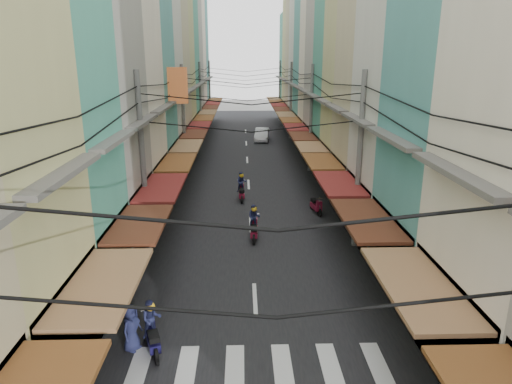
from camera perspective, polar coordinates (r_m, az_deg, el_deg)
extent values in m
plane|color=slate|center=(19.24, -0.30, -10.39)|extent=(160.00, 160.00, 0.00)
cube|color=black|center=(38.15, -1.07, 3.37)|extent=(10.00, 80.00, 0.02)
cube|color=gray|center=(38.63, -10.78, 3.27)|extent=(3.00, 80.00, 0.06)
cube|color=gray|center=(38.77, 8.60, 3.43)|extent=(3.00, 80.00, 0.06)
cube|color=silver|center=(14.46, -14.64, -21.01)|extent=(0.55, 2.40, 0.01)
cube|color=silver|center=(14.23, -8.74, -21.31)|extent=(0.55, 2.40, 0.01)
cube|color=silver|center=(14.14, -2.68, -21.41)|extent=(0.55, 2.40, 0.01)
cube|color=silver|center=(14.18, 3.40, -21.29)|extent=(0.55, 2.40, 0.01)
cube|color=silver|center=(14.36, 9.37, -20.96)|extent=(0.55, 2.40, 0.01)
cube|color=silver|center=(14.67, 15.11, -20.44)|extent=(0.55, 2.40, 0.01)
cube|color=black|center=(13.99, -24.11, -15.63)|extent=(1.20, 4.52, 3.20)
cube|color=olive|center=(12.83, -18.54, -10.85)|extent=(1.80, 4.33, 0.12)
cube|color=#595651|center=(12.02, -22.81, 2.17)|extent=(0.50, 4.23, 0.15)
cube|color=black|center=(17.72, -18.76, -8.07)|extent=(1.20, 4.13, 3.20)
cube|color=#532817|center=(16.81, -14.30, -3.86)|extent=(1.80, 3.96, 0.12)
cube|color=#595651|center=(16.20, -17.31, 6.16)|extent=(0.50, 3.87, 0.15)
cube|color=#9E9B91|center=(21.55, -23.83, 19.90)|extent=(6.00, 5.14, 20.93)
cube|color=black|center=(21.94, -15.32, -2.98)|extent=(1.20, 4.94, 3.20)
cube|color=maroon|center=(21.22, -11.66, 0.58)|extent=(1.80, 4.73, 0.12)
cube|color=#595651|center=(20.74, -13.93, 8.55)|extent=(0.50, 4.63, 0.15)
cube|color=#F0E2CB|center=(26.26, -19.26, 15.68)|extent=(6.00, 4.95, 17.43)
cube|color=black|center=(26.64, -12.89, 0.64)|extent=(1.20, 4.75, 3.20)
cube|color=brown|center=(26.05, -9.84, 3.64)|extent=(1.80, 4.56, 0.12)
cube|color=#595651|center=(25.66, -11.63, 10.15)|extent=(0.50, 4.46, 0.15)
cube|color=teal|center=(31.06, -16.44, 14.89)|extent=(6.00, 4.99, 16.32)
cube|color=black|center=(31.38, -11.22, 3.13)|extent=(1.20, 4.80, 3.20)
cube|color=olive|center=(30.88, -8.60, 5.71)|extent=(1.80, 4.60, 0.12)
cube|color=#595651|center=(30.55, -10.08, 11.21)|extent=(0.50, 4.50, 0.15)
cube|color=beige|center=(35.85, -14.90, 20.40)|extent=(6.00, 4.65, 22.87)
cube|color=black|center=(36.03, -10.01, 4.92)|extent=(1.20, 4.46, 3.20)
cube|color=#532817|center=(35.59, -7.72, 7.17)|extent=(1.80, 4.27, 0.12)
cube|color=#595651|center=(35.31, -8.98, 11.95)|extent=(0.50, 4.18, 0.15)
cube|color=tan|center=(40.45, -13.23, 18.38)|extent=(6.00, 4.89, 20.58)
cube|color=black|center=(40.67, -9.09, 6.28)|extent=(1.20, 4.70, 3.20)
cube|color=maroon|center=(40.29, -7.05, 8.28)|extent=(1.80, 4.50, 0.12)
cube|color=#595651|center=(40.04, -8.15, 12.51)|extent=(0.50, 4.40, 0.15)
cube|color=tan|center=(45.06, -11.96, 16.86)|extent=(6.00, 4.52, 18.44)
cube|color=black|center=(45.28, -8.37, 7.35)|extent=(1.20, 4.34, 3.20)
cube|color=brown|center=(44.93, -6.52, 9.15)|extent=(1.80, 4.16, 0.12)
cube|color=#595651|center=(44.71, -7.50, 12.94)|extent=(0.50, 4.07, 0.15)
cube|color=teal|center=(49.88, -11.04, 18.11)|extent=(6.00, 5.20, 20.63)
cube|color=black|center=(50.05, -7.75, 8.24)|extent=(1.20, 4.99, 3.20)
cube|color=olive|center=(49.74, -6.07, 9.87)|extent=(1.80, 4.78, 0.12)
cube|color=#595651|center=(49.54, -6.95, 13.30)|extent=(0.50, 4.68, 0.15)
cube|color=#9E9B91|center=(54.95, -10.28, 19.59)|extent=(6.00, 4.94, 23.70)
cube|color=black|center=(55.05, -7.23, 9.01)|extent=(1.20, 4.74, 3.20)
cube|color=#532817|center=(54.76, -5.69, 10.49)|extent=(1.80, 4.55, 0.12)
cube|color=#595651|center=(54.58, -6.48, 13.61)|extent=(0.50, 4.45, 0.15)
cube|color=#F0E2CB|center=(59.80, -9.51, 18.12)|extent=(6.00, 4.96, 21.12)
cube|color=black|center=(59.94, -6.79, 9.63)|extent=(1.20, 4.76, 3.20)
cube|color=maroon|center=(59.68, -5.38, 11.00)|extent=(1.80, 4.56, 0.12)
cube|color=#595651|center=(59.51, -6.10, 13.86)|extent=(0.50, 4.46, 0.15)
cube|color=teal|center=(64.74, -8.89, 17.47)|extent=(6.00, 5.04, 19.90)
cube|color=black|center=(64.89, -6.42, 10.17)|extent=(1.20, 4.84, 3.20)
cube|color=brown|center=(64.65, -5.11, 11.43)|extent=(1.80, 4.64, 0.12)
cube|color=#595651|center=(64.49, -5.77, 14.07)|extent=(0.50, 4.54, 0.15)
cube|color=#562A13|center=(29.46, -9.76, 12.99)|extent=(1.20, 0.40, 2.20)
cube|color=black|center=(14.11, 24.77, -15.42)|extent=(1.20, 4.78, 3.20)
cube|color=olive|center=(12.86, 19.42, -10.87)|extent=(1.80, 4.58, 0.12)
cube|color=#595651|center=(12.10, 23.65, 2.16)|extent=(0.50, 4.48, 0.15)
cube|color=teal|center=(17.76, 27.10, 11.00)|extent=(6.00, 5.03, 15.08)
cube|color=black|center=(18.17, 17.92, -7.36)|extent=(1.20, 4.83, 3.20)
cube|color=#532817|center=(17.22, 13.62, -3.32)|extent=(1.80, 4.63, 0.12)
cube|color=#595651|center=(16.65, 16.49, 6.49)|extent=(0.50, 4.53, 0.15)
cube|color=beige|center=(22.27, 22.00, 20.89)|extent=(6.00, 4.79, 21.66)
cube|color=black|center=(22.53, 13.87, -2.36)|extent=(1.20, 4.60, 3.20)
cube|color=maroon|center=(21.77, 10.31, 1.06)|extent=(1.80, 4.41, 0.12)
cube|color=#595651|center=(21.32, 12.46, 8.86)|extent=(0.50, 4.31, 0.15)
cube|color=tan|center=(26.59, 17.76, 19.39)|extent=(6.00, 4.52, 20.74)
cube|color=black|center=(26.84, 11.29, 0.86)|extent=(1.20, 4.34, 3.20)
cube|color=brown|center=(26.20, 8.25, 3.78)|extent=(1.80, 4.16, 0.12)
cube|color=#595651|center=(25.83, 9.97, 10.28)|extent=(0.50, 4.07, 0.15)
cube|color=tan|center=(30.71, 14.55, 12.97)|extent=(6.00, 4.12, 14.13)
cube|color=black|center=(30.93, 9.54, 3.03)|extent=(1.20, 3.96, 3.20)
cube|color=olive|center=(30.38, 6.88, 5.60)|extent=(1.80, 3.79, 0.12)
cube|color=#595651|center=(30.06, 8.33, 11.21)|extent=(0.50, 3.71, 0.15)
cube|color=teal|center=(34.79, 12.79, 16.38)|extent=(6.00, 4.40, 17.68)
cube|color=black|center=(35.02, 8.22, 4.67)|extent=(1.20, 4.23, 3.20)
cube|color=#532817|center=(34.53, 5.84, 6.95)|extent=(1.80, 4.05, 0.12)
cube|color=#595651|center=(34.25, 7.09, 11.89)|extent=(0.50, 3.96, 0.15)
cube|color=#9E9B91|center=(39.27, 11.33, 20.03)|extent=(6.00, 4.64, 22.59)
cube|color=black|center=(39.39, 7.11, 6.03)|extent=(1.20, 4.45, 3.20)
cube|color=maroon|center=(38.96, 4.98, 8.06)|extent=(1.80, 4.26, 0.12)
cube|color=#595651|center=(38.72, 6.07, 12.45)|extent=(0.50, 4.17, 0.15)
cube|color=#F0E2CB|center=(43.46, 9.96, 18.85)|extent=(6.00, 4.00, 21.25)
cube|color=black|center=(43.60, 6.26, 7.07)|extent=(1.20, 3.84, 3.20)
cube|color=brown|center=(43.21, 4.32, 8.92)|extent=(1.80, 3.68, 0.12)
cube|color=#595651|center=(42.99, 5.30, 12.87)|extent=(0.50, 3.60, 0.15)
cube|color=teal|center=(47.90, 8.88, 19.31)|extent=(6.00, 5.01, 22.33)
cube|color=black|center=(48.01, 5.53, 7.96)|extent=(1.20, 4.81, 3.20)
cube|color=olive|center=(47.66, 3.76, 9.64)|extent=(1.80, 4.61, 0.12)
cube|color=#595651|center=(47.46, 4.63, 13.23)|extent=(0.50, 4.51, 0.15)
cube|color=beige|center=(52.79, 7.80, 17.66)|extent=(6.00, 5.00, 19.71)
cube|color=black|center=(52.93, 4.85, 8.78)|extent=(1.20, 4.80, 3.20)
cube|color=#532817|center=(52.61, 3.24, 10.30)|extent=(1.80, 4.60, 0.12)
cube|color=#595651|center=(52.43, 4.02, 13.56)|extent=(0.50, 4.50, 0.15)
cube|color=tan|center=(57.38, 6.96, 16.17)|extent=(6.00, 4.32, 16.86)
cube|color=black|center=(57.52, 4.33, 9.41)|extent=(1.20, 4.15, 3.20)
cube|color=maroon|center=(57.22, 2.84, 10.81)|extent=(1.80, 3.97, 0.12)
cube|color=#595651|center=(57.06, 3.55, 13.81)|extent=(0.50, 3.89, 0.15)
cube|color=tan|center=(61.67, 6.40, 17.64)|extent=(6.00, 4.33, 19.96)
cube|color=black|center=(61.79, 3.91, 9.91)|extent=(1.20, 4.16, 3.20)
cube|color=brown|center=(61.52, 2.52, 11.22)|extent=(1.80, 3.99, 0.12)
cube|color=#595651|center=(61.36, 3.18, 14.00)|extent=(0.50, 3.90, 0.15)
cube|color=teal|center=(66.24, 5.75, 15.15)|extent=(6.00, 4.88, 14.34)
cube|color=black|center=(66.35, 3.52, 10.38)|extent=(1.20, 4.68, 3.20)
cube|color=olive|center=(66.09, 2.22, 11.59)|extent=(1.80, 4.49, 0.12)
cube|color=#595651|center=(65.95, 2.83, 14.19)|extent=(0.50, 4.39, 0.15)
cylinder|color=slate|center=(21.14, -13.95, 3.45)|extent=(0.26, 0.26, 8.20)
cylinder|color=slate|center=(21.34, 12.77, 3.65)|extent=(0.26, 0.26, 8.20)
cylinder|color=slate|center=(35.73, -9.05, 8.94)|extent=(0.26, 0.26, 8.20)
cylinder|color=slate|center=(35.84, 6.89, 9.05)|extent=(0.26, 0.26, 8.20)
cylinder|color=slate|center=(50.55, -6.96, 11.21)|extent=(0.26, 0.26, 8.20)
cylinder|color=slate|center=(50.64, 4.37, 11.29)|extent=(0.26, 0.26, 8.20)
cylinder|color=slate|center=(65.46, -5.81, 12.44)|extent=(0.26, 0.26, 8.20)
cylinder|color=slate|center=(65.52, 2.98, 12.50)|extent=(0.26, 0.26, 8.20)
imported|color=silver|center=(49.48, 0.74, 6.42)|extent=(4.87, 2.31, 1.66)
imported|color=black|center=(22.48, 17.25, -7.04)|extent=(1.53, 0.96, 0.98)
cylinder|color=black|center=(15.57, -12.28, -16.80)|extent=(0.10, 0.50, 0.50)
cylinder|color=black|center=(14.56, -13.19, -19.49)|extent=(0.10, 0.50, 0.50)
cube|color=#161243|center=(14.98, -12.76, -17.62)|extent=(0.33, 1.11, 0.27)
cube|color=black|center=(14.62, -13.01, -17.20)|extent=(0.31, 0.53, 0.17)
cube|color=#161243|center=(15.29, -12.44, -15.82)|extent=(0.29, 0.27, 0.53)
imported|color=#20244A|center=(14.91, -12.79, -17.22)|extent=(0.51, 0.36, 1.28)
sphere|color=yellow|center=(14.40, -13.04, -14.02)|extent=(0.27, 0.27, 0.27)
cylinder|color=black|center=(23.26, -0.28, -4.76)|extent=(0.10, 0.52, 0.52)
cylinder|color=black|center=(22.07, -0.20, -5.98)|extent=(0.10, 0.52, 0.52)
cube|color=maroon|center=(22.61, -0.24, -4.98)|extent=(0.34, 1.14, 0.28)
cube|color=black|center=(22.27, -0.23, -4.51)|extent=(0.32, 0.55, 0.18)
cube|color=maroon|center=(23.03, -0.28, -3.96)|extent=(0.30, 0.28, 0.55)
imported|color=#20244A|center=(22.56, -0.24, -4.68)|extent=(0.52, 0.37, 1.31)
sphere|color=yellow|center=(22.22, -0.25, -2.30)|extent=(0.28, 0.28, 0.28)
cylinder|color=black|center=(29.36, -1.80, -0.18)|extent=(0.10, 0.53, 0.53)
cylinder|color=black|center=(28.10, -1.80, -0.95)|extent=(0.10, 0.53, 0.53)
cube|color=maroon|center=(28.68, -1.81, -0.25)|extent=(0.34, 1.16, 0.28)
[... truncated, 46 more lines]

